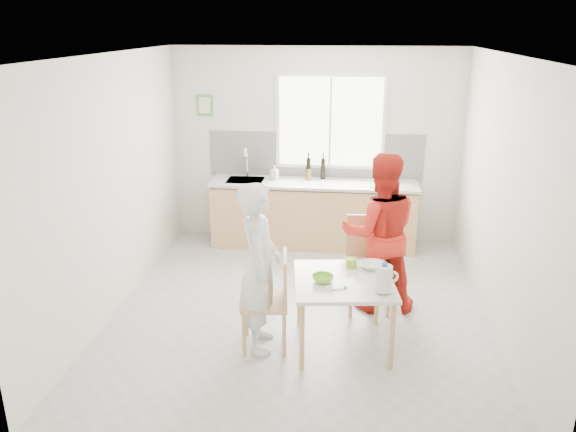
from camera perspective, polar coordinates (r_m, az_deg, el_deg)
name	(u,v)px	position (r m, az deg, el deg)	size (l,w,h in m)	color
ground	(300,310)	(6.24, 1.25, -9.54)	(4.50, 4.50, 0.00)	#B7B7B2
room_shell	(301,164)	(5.64, 1.37, 5.31)	(4.50, 4.50, 4.50)	silver
window	(330,122)	(7.80, 4.33, 9.51)	(1.50, 0.06, 1.30)	white
backsplash	(315,155)	(7.91, 2.79, 6.17)	(3.00, 0.02, 0.65)	white
picture_frame	(205,105)	(8.03, -8.46, 11.07)	(0.22, 0.03, 0.28)	#4A9945
kitchen_counter	(313,216)	(7.85, 2.53, -0.05)	(2.84, 0.64, 1.37)	#D9B175
dining_table	(343,286)	(5.35, 5.66, -7.10)	(1.02, 1.02, 0.71)	white
chair_left	(272,297)	(5.37, -1.66, -8.21)	(0.49, 0.49, 0.95)	#D9B175
chair_far	(367,258)	(6.17, 8.08, -4.28)	(0.52, 0.52, 1.02)	#D9B175
person_white	(260,268)	(5.24, -2.91, -5.30)	(0.60, 0.39, 1.65)	white
person_red	(380,233)	(6.04, 9.29, -1.72)	(0.84, 0.66, 1.74)	red
bowl_green	(323,279)	(5.24, 3.57, -6.36)	(0.20, 0.20, 0.06)	#7CC32D
bowl_white	(372,265)	(5.57, 8.50, -4.98)	(0.23, 0.23, 0.06)	white
milk_jug	(384,278)	(5.06, 9.74, -6.24)	(0.21, 0.15, 0.26)	white
green_box	(351,263)	(5.57, 6.42, -4.73)	(0.10, 0.10, 0.09)	#86B72A
spoon	(337,289)	(5.11, 5.05, -7.37)	(0.01, 0.01, 0.16)	#A5A5AA
cutting_board	(383,186)	(7.60, 9.58, 3.05)	(0.35, 0.25, 0.01)	#85D531
wine_bottle_a	(308,169)	(7.76, 2.09, 4.83)	(0.07, 0.07, 0.32)	black
wine_bottle_b	(323,168)	(7.83, 3.58, 4.85)	(0.07, 0.07, 0.30)	black
jar_amber	(309,175)	(7.77, 2.12, 4.23)	(0.06, 0.06, 0.16)	olive
soap_bottle	(275,172)	(7.81, -1.36, 4.47)	(0.09, 0.09, 0.20)	#999999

